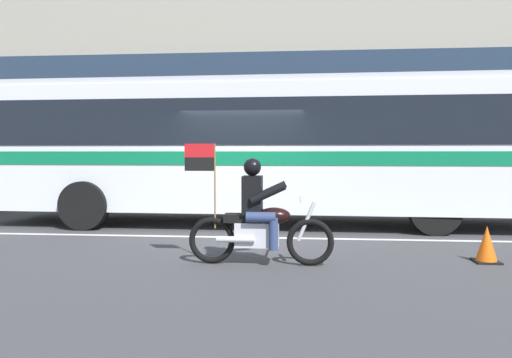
% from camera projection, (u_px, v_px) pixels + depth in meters
% --- Properties ---
extents(ground_plane, '(60.00, 60.00, 0.00)m').
position_uv_depth(ground_plane, '(241.00, 232.00, 9.87)').
color(ground_plane, '#3D3D3F').
extents(sidewalk_curb, '(28.00, 3.80, 0.15)m').
position_uv_depth(sidewalk_curb, '(261.00, 203.00, 14.94)').
color(sidewalk_curb, gray).
rests_on(sidewalk_curb, ground_plane).
extents(lane_center_stripe, '(26.60, 0.14, 0.01)m').
position_uv_depth(lane_center_stripe, '(238.00, 237.00, 9.28)').
color(lane_center_stripe, silver).
rests_on(lane_center_stripe, ground_plane).
extents(office_building_facade, '(28.00, 0.89, 12.64)m').
position_uv_depth(office_building_facade, '(266.00, 20.00, 16.87)').
color(office_building_facade, gray).
rests_on(office_building_facade, ground_plane).
extents(transit_bus, '(12.46, 2.87, 3.22)m').
position_uv_depth(transit_bus, '(268.00, 142.00, 10.91)').
color(transit_bus, silver).
rests_on(transit_bus, ground_plane).
extents(motorcycle_with_rider, '(2.20, 0.64, 1.78)m').
position_uv_depth(motorcycle_with_rider, '(259.00, 219.00, 7.00)').
color(motorcycle_with_rider, black).
rests_on(motorcycle_with_rider, ground_plane).
extents(fire_hydrant, '(0.22, 0.30, 0.75)m').
position_uv_depth(fire_hydrant, '(274.00, 192.00, 13.68)').
color(fire_hydrant, red).
rests_on(fire_hydrant, sidewalk_curb).
extents(traffic_cone, '(0.36, 0.36, 0.55)m').
position_uv_depth(traffic_cone, '(487.00, 245.00, 7.16)').
color(traffic_cone, '#EA590F').
rests_on(traffic_cone, ground_plane).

